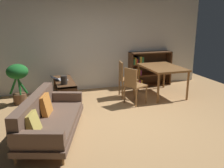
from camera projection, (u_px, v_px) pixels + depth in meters
ground_plane at (128, 123)px, 5.01m from camera, size 8.16×8.16×0.00m
back_wall_panel at (95, 44)px, 7.13m from camera, size 6.80×0.10×2.70m
fabric_couch at (48, 118)px, 4.39m from camera, size 1.42×2.18×0.75m
media_console at (65, 91)px, 6.22m from camera, size 0.45×1.26×0.55m
open_laptop at (60, 79)px, 6.19m from camera, size 0.43×0.32×0.11m
desk_speaker at (64, 80)px, 5.79m from camera, size 0.16×0.16×0.21m
potted_floor_plant at (18, 78)px, 5.96m from camera, size 0.52×0.52×1.01m
dining_table at (162, 69)px, 6.66m from camera, size 0.95×1.33×0.80m
dining_chair_near at (126, 77)px, 6.51m from camera, size 0.49×0.43×0.97m
dining_chair_far at (134, 84)px, 5.97m from camera, size 0.56×0.57×0.92m
bookshelf at (146, 69)px, 7.63m from camera, size 1.35×0.34×1.07m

